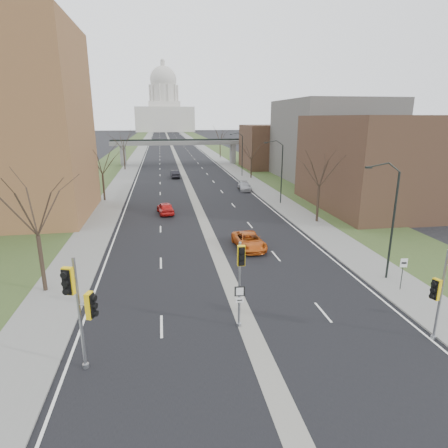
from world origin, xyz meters
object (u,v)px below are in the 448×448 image
object	(u,v)px
car_left_far	(175,174)
car_right_near	(249,241)
signal_pole_right	(444,284)
car_left_near	(165,208)
car_right_mid	(245,186)
speed_limit_sign	(403,268)
signal_pole_left	(80,300)
signal_pole_median	(240,271)

from	to	relation	value
car_left_far	car_right_near	xyz separation A→B (m)	(5.14, -43.73, -0.04)
signal_pole_right	car_right_near	bearing A→B (deg)	95.06
car_left_near	car_right_near	distance (m)	16.17
car_left_far	car_right_mid	world-z (taller)	car_left_far
speed_limit_sign	signal_pole_left	bearing A→B (deg)	-157.68
signal_pole_median	car_left_far	bearing A→B (deg)	94.62
speed_limit_sign	car_left_near	distance (m)	29.51
car_left_near	car_right_near	size ratio (longest dim) A/B	0.86
speed_limit_sign	car_right_mid	world-z (taller)	speed_limit_sign
signal_pole_left	car_left_far	bearing A→B (deg)	102.40
car_left_near	car_left_far	distance (m)	29.49
car_left_near	speed_limit_sign	bearing A→B (deg)	115.07
car_left_far	signal_pole_right	bearing A→B (deg)	98.08
signal_pole_right	car_right_mid	xyz separation A→B (m)	(-0.73, 44.57, -2.74)
signal_pole_median	car_right_mid	world-z (taller)	signal_pole_median
car_right_mid	signal_pole_right	bearing A→B (deg)	-85.90
signal_pole_median	speed_limit_sign	size ratio (longest dim) A/B	2.24
signal_pole_left	signal_pole_median	distance (m)	8.36
speed_limit_sign	car_left_near	bearing A→B (deg)	130.01
car_left_far	car_right_mid	xyz separation A→B (m)	(10.94, -15.61, -0.07)
car_right_mid	signal_pole_median	bearing A→B (deg)	-99.68
signal_pole_left	speed_limit_sign	size ratio (longest dim) A/B	2.48
car_left_far	car_right_near	bearing A→B (deg)	93.81
signal_pole_right	speed_limit_sign	bearing A→B (deg)	55.41
signal_pole_left	signal_pole_right	size ratio (longest dim) A/B	1.10
speed_limit_sign	car_right_near	world-z (taller)	speed_limit_sign
car_left_near	signal_pole_median	bearing A→B (deg)	90.13
car_left_near	car_right_mid	xyz separation A→B (m)	(13.28, 13.79, -0.07)
signal_pole_left	car_left_far	distance (m)	60.06
signal_pole_median	car_left_near	bearing A→B (deg)	100.96
speed_limit_sign	car_left_far	bearing A→B (deg)	111.37
speed_limit_sign	car_right_mid	xyz separation A→B (m)	(-2.67, 38.60, -1.03)
car_left_far	car_left_near	bearing A→B (deg)	82.56
car_left_near	car_right_mid	bearing A→B (deg)	-141.58
speed_limit_sign	car_right_near	bearing A→B (deg)	136.23
signal_pole_left	speed_limit_sign	bearing A→B (deg)	33.70
car_left_near	signal_pole_right	bearing A→B (deg)	106.80
signal_pole_median	car_left_far	world-z (taller)	signal_pole_median
speed_limit_sign	car_right_mid	bearing A→B (deg)	101.23
car_right_near	car_right_mid	bearing A→B (deg)	75.44
signal_pole_right	car_left_near	bearing A→B (deg)	97.89
signal_pole_right	car_right_mid	world-z (taller)	signal_pole_right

